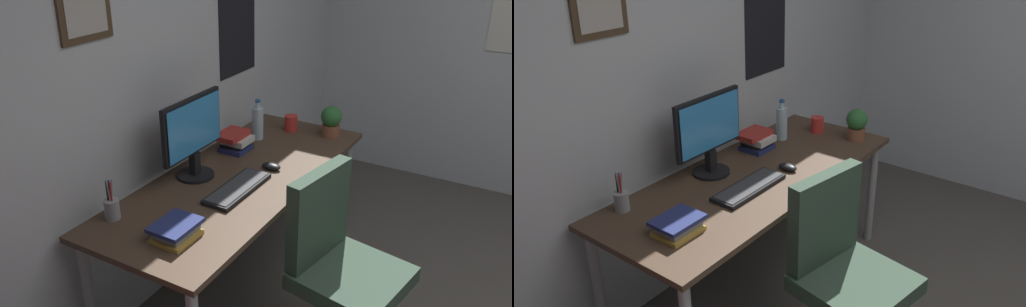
% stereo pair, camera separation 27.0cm
% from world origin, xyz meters
% --- Properties ---
extents(wall_back, '(4.40, 0.10, 2.60)m').
position_xyz_m(wall_back, '(-0.00, 2.15, 1.30)').
color(wall_back, silver).
rests_on(wall_back, ground_plane).
extents(desk, '(1.80, 0.72, 0.73)m').
position_xyz_m(desk, '(0.10, 1.71, 0.66)').
color(desk, '#4C3828').
rests_on(desk, ground_plane).
extents(office_chair, '(0.57, 0.57, 0.95)m').
position_xyz_m(office_chair, '(-0.07, 1.07, 0.53)').
color(office_chair, '#334738').
rests_on(office_chair, ground_plane).
extents(monitor, '(0.46, 0.20, 0.43)m').
position_xyz_m(monitor, '(-0.03, 1.91, 0.97)').
color(monitor, black).
rests_on(monitor, desk).
extents(keyboard, '(0.43, 0.15, 0.03)m').
position_xyz_m(keyboard, '(-0.05, 1.63, 0.74)').
color(keyboard, black).
rests_on(keyboard, desk).
extents(computer_mouse, '(0.06, 0.11, 0.04)m').
position_xyz_m(computer_mouse, '(0.25, 1.60, 0.75)').
color(computer_mouse, black).
rests_on(computer_mouse, desk).
extents(water_bottle, '(0.07, 0.07, 0.25)m').
position_xyz_m(water_bottle, '(0.59, 1.89, 0.84)').
color(water_bottle, silver).
rests_on(water_bottle, desk).
extents(coffee_mug_near, '(0.12, 0.08, 0.10)m').
position_xyz_m(coffee_mug_near, '(0.82, 1.77, 0.78)').
color(coffee_mug_near, red).
rests_on(coffee_mug_near, desk).
extents(potted_plant, '(0.13, 0.13, 0.20)m').
position_xyz_m(potted_plant, '(0.86, 1.51, 0.83)').
color(potted_plant, brown).
rests_on(potted_plant, desk).
extents(pen_cup, '(0.07, 0.07, 0.20)m').
position_xyz_m(pen_cup, '(-0.56, 1.98, 0.78)').
color(pen_cup, '#9EA0A5').
rests_on(pen_cup, desk).
extents(book_stack_left, '(0.22, 0.17, 0.11)m').
position_xyz_m(book_stack_left, '(0.37, 1.91, 0.79)').
color(book_stack_left, navy).
rests_on(book_stack_left, desk).
extents(book_stack_right, '(0.21, 0.17, 0.07)m').
position_xyz_m(book_stack_right, '(-0.54, 1.63, 0.77)').
color(book_stack_right, gold).
rests_on(book_stack_right, desk).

